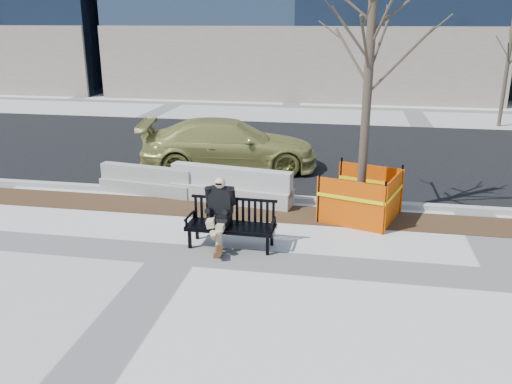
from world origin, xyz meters
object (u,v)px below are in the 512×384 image
bench (231,246)px  tree_fence (359,217)px  jersey_barrier_left (147,193)px  sedan (230,169)px  seated_man (220,244)px  jersey_barrier_right (231,202)px

bench → tree_fence: (2.55, 2.13, 0.00)m
jersey_barrier_left → sedan: bearing=67.0°
bench → seated_man: 0.25m
bench → seated_man: seated_man is taller
tree_fence → jersey_barrier_right: (-3.17, 0.56, 0.00)m
jersey_barrier_left → bench: bearing=-36.5°
seated_man → tree_fence: tree_fence is taller
seated_man → tree_fence: (2.80, 2.07, 0.00)m
bench → sedan: sedan is taller
tree_fence → jersey_barrier_left: 5.56m
tree_fence → jersey_barrier_left: bearing=171.4°
jersey_barrier_right → seated_man: bearing=-73.2°
seated_man → jersey_barrier_left: bearing=134.3°
jersey_barrier_left → tree_fence: bearing=0.1°
seated_man → sedan: bearing=102.5°
bench → jersey_barrier_left: (-2.94, 2.96, 0.00)m
bench → jersey_barrier_right: size_ratio=0.58×
tree_fence → jersey_barrier_left: size_ratio=2.29×
jersey_barrier_left → seated_man: bearing=-38.5°
tree_fence → jersey_barrier_right: 3.22m
bench → jersey_barrier_left: 4.17m
bench → seated_man: bearing=168.8°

